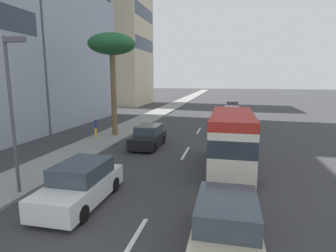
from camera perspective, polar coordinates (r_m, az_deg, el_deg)
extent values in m
plane|color=#38383A|center=(34.84, 7.93, 1.62)|extent=(198.00, 198.00, 0.00)
cube|color=gray|center=(36.09, -3.36, 2.10)|extent=(162.00, 3.09, 0.15)
cube|color=silver|center=(9.11, -7.80, -23.34)|extent=(3.20, 0.16, 0.01)
cube|color=silver|center=(18.62, 3.65, -5.61)|extent=(3.20, 0.16, 0.01)
cube|color=silver|center=(26.52, 6.41, -0.95)|extent=(3.20, 0.16, 0.01)
cube|color=#1E478C|center=(26.08, 13.10, -0.11)|extent=(4.14, 1.80, 0.75)
cube|color=#38424C|center=(25.77, 13.17, 1.31)|extent=(2.28, 1.66, 0.62)
cylinder|color=black|center=(27.38, 11.34, -0.07)|extent=(0.64, 0.22, 0.64)
cylinder|color=black|center=(27.40, 14.80, -0.20)|extent=(0.64, 0.22, 0.64)
cylinder|color=black|center=(24.86, 11.19, -1.07)|extent=(0.64, 0.22, 0.64)
cylinder|color=black|center=(24.88, 15.00, -1.22)|extent=(0.64, 0.22, 0.64)
cube|color=black|center=(20.17, -4.14, -2.77)|extent=(4.19, 1.77, 0.77)
cube|color=#38424C|center=(20.22, -4.00, -0.70)|extent=(2.31, 1.63, 0.63)
cylinder|color=black|center=(18.79, -2.89, -4.46)|extent=(0.64, 0.22, 0.64)
cylinder|color=black|center=(19.28, -7.57, -4.17)|extent=(0.64, 0.22, 0.64)
cylinder|color=black|center=(21.24, -1.02, -2.76)|extent=(0.64, 0.22, 0.64)
cylinder|color=black|center=(21.67, -5.21, -2.55)|extent=(0.64, 0.22, 0.64)
cube|color=silver|center=(15.42, 13.06, -3.59)|extent=(6.58, 2.17, 2.44)
cube|color=#B2261E|center=(15.15, 13.28, 1.76)|extent=(6.58, 2.17, 0.46)
cube|color=#28333D|center=(15.32, 13.13, -1.90)|extent=(6.59, 2.17, 0.81)
cylinder|color=black|center=(17.54, 9.52, -5.30)|extent=(0.84, 0.26, 0.84)
cylinder|color=black|center=(17.56, 16.28, -5.55)|extent=(0.84, 0.26, 0.84)
cylinder|color=black|center=(13.89, 8.63, -9.38)|extent=(0.84, 0.26, 0.84)
cylinder|color=black|center=(13.93, 17.24, -9.69)|extent=(0.84, 0.26, 0.84)
cube|color=white|center=(11.84, -17.79, -12.44)|extent=(4.43, 1.87, 0.81)
cube|color=#38424C|center=(11.76, -17.44, -8.76)|extent=(2.44, 1.72, 0.66)
cylinder|color=black|center=(10.46, -17.41, -17.06)|extent=(0.64, 0.22, 0.64)
cylinder|color=black|center=(11.36, -25.22, -15.33)|extent=(0.64, 0.22, 0.64)
cylinder|color=black|center=(12.69, -11.11, -11.85)|extent=(0.64, 0.22, 0.64)
cylinder|color=black|center=(13.44, -17.97, -10.90)|extent=(0.64, 0.22, 0.64)
cube|color=#A51E1E|center=(43.11, 13.19, 3.79)|extent=(4.29, 1.79, 0.77)
cube|color=#38424C|center=(42.83, 13.23, 4.69)|extent=(2.36, 1.65, 0.63)
cylinder|color=black|center=(44.46, 12.11, 3.70)|extent=(0.64, 0.22, 0.64)
cylinder|color=black|center=(44.48, 14.23, 3.62)|extent=(0.64, 0.22, 0.64)
cylinder|color=black|center=(41.81, 12.06, 3.32)|extent=(0.64, 0.22, 0.64)
cylinder|color=black|center=(41.83, 14.32, 3.23)|extent=(0.64, 0.22, 0.64)
cube|color=white|center=(33.52, 13.03, 2.15)|extent=(4.79, 1.80, 0.83)
cube|color=#38424C|center=(33.19, 13.09, 3.39)|extent=(2.63, 1.65, 0.68)
cylinder|color=black|center=(35.03, 11.65, 2.08)|extent=(0.64, 0.22, 0.64)
cylinder|color=black|center=(35.05, 14.36, 1.98)|extent=(0.64, 0.22, 0.64)
cylinder|color=black|center=(32.09, 11.55, 1.38)|extent=(0.64, 0.22, 0.64)
cylinder|color=black|center=(32.11, 14.50, 1.26)|extent=(0.64, 0.22, 0.64)
cube|color=beige|center=(8.88, 12.01, -20.15)|extent=(4.39, 1.85, 0.79)
cube|color=#38424C|center=(8.34, 12.18, -16.61)|extent=(2.42, 1.70, 0.65)
cylinder|color=black|center=(10.22, 7.07, -17.33)|extent=(0.64, 0.22, 0.64)
cylinder|color=black|center=(10.23, 17.07, -17.69)|extent=(0.64, 0.22, 0.64)
cylinder|color=gold|center=(23.31, -14.84, -1.35)|extent=(0.14, 0.14, 0.81)
cylinder|color=gold|center=(23.45, -14.66, -1.28)|extent=(0.14, 0.14, 0.81)
cube|color=navy|center=(23.25, -14.83, 0.45)|extent=(0.39, 0.35, 0.65)
sphere|color=beige|center=(23.19, -14.88, 1.50)|extent=(0.22, 0.22, 0.22)
cylinder|color=brown|center=(23.82, -11.25, 6.55)|extent=(0.45, 0.45, 7.02)
ellipsoid|color=#236033|center=(23.94, -11.59, 16.38)|extent=(3.89, 3.89, 1.75)
cylinder|color=#4C4C51|center=(12.98, -29.66, 1.52)|extent=(0.14, 0.14, 6.47)
cube|color=#4C4C51|center=(12.66, -29.34, 15.41)|extent=(0.24, 0.90, 0.20)
cube|color=#2D3847|center=(52.43, -4.87, 16.51)|extent=(10.54, 0.08, 2.29)
cube|color=#2D3847|center=(53.34, -4.97, 22.39)|extent=(10.54, 0.08, 2.29)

